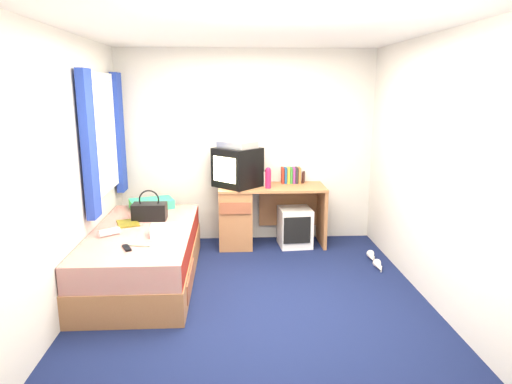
{
  "coord_description": "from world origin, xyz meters",
  "views": [
    {
      "loc": [
        -0.2,
        -4.02,
        1.92
      ],
      "look_at": [
        0.06,
        0.7,
        0.84
      ],
      "focal_mm": 32.0,
      "sensor_mm": 36.0,
      "label": 1
    }
  ],
  "objects": [
    {
      "name": "window_assembly",
      "position": [
        -1.55,
        0.9,
        1.42
      ],
      "size": [
        0.11,
        1.42,
        1.4
      ],
      "color": "silver",
      "rests_on": "room_shell"
    },
    {
      "name": "desk",
      "position": [
        0.02,
        1.44,
        0.41
      ],
      "size": [
        1.3,
        0.55,
        0.75
      ],
      "color": "#AC7347",
      "rests_on": "ground"
    },
    {
      "name": "crt_tv",
      "position": [
        -0.13,
        1.44,
        0.99
      ],
      "size": [
        0.65,
        0.65,
        0.47
      ],
      "rotation": [
        0.0,
        0.0,
        -0.78
      ],
      "color": "black",
      "rests_on": "desk"
    },
    {
      "name": "pillow",
      "position": [
        -1.14,
        1.24,
        0.59
      ],
      "size": [
        0.56,
        0.46,
        0.11
      ],
      "primitive_type": "cube",
      "rotation": [
        0.0,
        0.0,
        0.35
      ],
      "color": "#1C93B9",
      "rests_on": "bed"
    },
    {
      "name": "storage_cube",
      "position": [
        0.58,
        1.37,
        0.24
      ],
      "size": [
        0.41,
        0.41,
        0.48
      ],
      "primitive_type": "cube",
      "rotation": [
        0.0,
        0.0,
        0.08
      ],
      "color": "white",
      "rests_on": "ground"
    },
    {
      "name": "aerosol_can",
      "position": [
        0.22,
        1.41,
        0.84
      ],
      "size": [
        0.06,
        0.06,
        0.18
      ],
      "primitive_type": "cylinder",
      "rotation": [
        0.0,
        0.0,
        0.18
      ],
      "color": "white",
      "rests_on": "desk"
    },
    {
      "name": "picture_frame",
      "position": [
        0.71,
        1.62,
        0.82
      ],
      "size": [
        0.05,
        0.12,
        0.14
      ],
      "primitive_type": "cube",
      "rotation": [
        0.0,
        0.0,
        -0.3
      ],
      "color": "black",
      "rests_on": "desk"
    },
    {
      "name": "ground",
      "position": [
        0.0,
        0.0,
        0.0
      ],
      "size": [
        3.4,
        3.4,
        0.0
      ],
      "primitive_type": "plane",
      "color": "#0C1438",
      "rests_on": "ground"
    },
    {
      "name": "handbag",
      "position": [
        -1.08,
        0.76,
        0.64
      ],
      "size": [
        0.36,
        0.2,
        0.33
      ],
      "rotation": [
        0.0,
        0.0,
        -0.01
      ],
      "color": "black",
      "rests_on": "bed"
    },
    {
      "name": "white_heels",
      "position": [
        1.39,
        0.67,
        0.04
      ],
      "size": [
        0.13,
        0.52,
        0.09
      ],
      "color": "white",
      "rests_on": "ground"
    },
    {
      "name": "vcr",
      "position": [
        -0.13,
        1.44,
        1.26
      ],
      "size": [
        0.51,
        0.51,
        0.08
      ],
      "primitive_type": "cube",
      "rotation": [
        0.0,
        0.0,
        -0.77
      ],
      "color": "silver",
      "rests_on": "crt_tv"
    },
    {
      "name": "magazine",
      "position": [
        -1.29,
        0.61,
        0.55
      ],
      "size": [
        0.29,
        0.33,
        0.01
      ],
      "primitive_type": "cube",
      "rotation": [
        0.0,
        0.0,
        0.33
      ],
      "color": "gold",
      "rests_on": "bed"
    },
    {
      "name": "colour_swatch_fan",
      "position": [
        -1.04,
        -0.08,
        0.55
      ],
      "size": [
        0.23,
        0.1,
        0.01
      ],
      "primitive_type": "cube",
      "rotation": [
        0.0,
        0.0,
        -0.18
      ],
      "color": "orange",
      "rests_on": "bed"
    },
    {
      "name": "bed",
      "position": [
        -1.1,
        0.4,
        0.27
      ],
      "size": [
        1.01,
        2.0,
        0.54
      ],
      "color": "#AC7347",
      "rests_on": "ground"
    },
    {
      "name": "remote_control",
      "position": [
        -1.13,
        -0.16,
        0.55
      ],
      "size": [
        0.11,
        0.17,
        0.02
      ],
      "primitive_type": "cube",
      "rotation": [
        0.0,
        0.0,
        0.44
      ],
      "color": "black",
      "rests_on": "bed"
    },
    {
      "name": "towel",
      "position": [
        -0.84,
        0.2,
        0.59
      ],
      "size": [
        0.29,
        0.25,
        0.09
      ],
      "primitive_type": "cube",
      "rotation": [
        0.0,
        0.0,
        0.09
      ],
      "color": "silver",
      "rests_on": "bed"
    },
    {
      "name": "pink_water_bottle",
      "position": [
        0.24,
        1.31,
        0.86
      ],
      "size": [
        0.09,
        0.09,
        0.22
      ],
      "primitive_type": "cylinder",
      "rotation": [
        0.0,
        0.0,
        -0.24
      ],
      "color": "#C01B4A",
      "rests_on": "desk"
    },
    {
      "name": "book_row",
      "position": [
        0.55,
        1.6,
        0.85
      ],
      "size": [
        0.24,
        0.13,
        0.2
      ],
      "color": "maroon",
      "rests_on": "desk"
    },
    {
      "name": "room_shell",
      "position": [
        0.0,
        0.0,
        1.45
      ],
      "size": [
        3.4,
        3.4,
        3.4
      ],
      "color": "white",
      "rests_on": "ground"
    },
    {
      "name": "water_bottle",
      "position": [
        -1.38,
        0.22,
        0.58
      ],
      "size": [
        0.2,
        0.18,
        0.07
      ],
      "primitive_type": "cylinder",
      "rotation": [
        0.0,
        1.57,
        0.64
      ],
      "color": "silver",
      "rests_on": "bed"
    }
  ]
}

